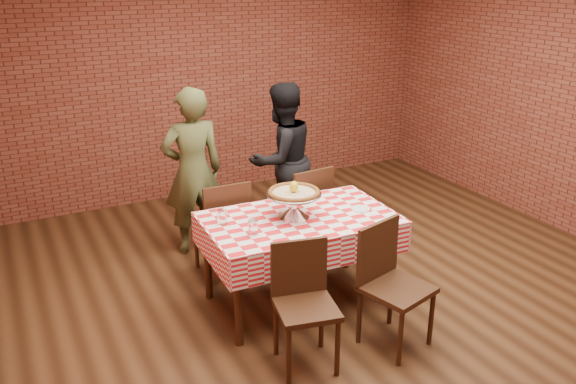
% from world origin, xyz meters
% --- Properties ---
extents(ground, '(6.00, 6.00, 0.00)m').
position_xyz_m(ground, '(0.00, 0.00, 0.00)').
color(ground, black).
rests_on(ground, ground).
extents(back_wall, '(5.50, 0.00, 5.50)m').
position_xyz_m(back_wall, '(0.00, 3.00, 1.45)').
color(back_wall, maroon).
rests_on(back_wall, ground).
extents(table, '(1.51, 0.95, 0.75)m').
position_xyz_m(table, '(-0.40, 0.20, 0.38)').
color(table, '#341D11').
rests_on(table, ground).
extents(tablecloth, '(1.55, 0.99, 0.25)m').
position_xyz_m(tablecloth, '(-0.40, 0.20, 0.63)').
color(tablecloth, red).
rests_on(tablecloth, table).
extents(pizza_stand, '(0.49, 0.49, 0.20)m').
position_xyz_m(pizza_stand, '(-0.43, 0.22, 0.86)').
color(pizza_stand, silver).
rests_on(pizza_stand, tablecloth).
extents(pizza, '(0.46, 0.46, 0.03)m').
position_xyz_m(pizza, '(-0.43, 0.22, 0.96)').
color(pizza, beige).
rests_on(pizza, pizza_stand).
extents(lemon, '(0.08, 0.08, 0.09)m').
position_xyz_m(lemon, '(-0.43, 0.22, 1.01)').
color(lemon, yellow).
rests_on(lemon, pizza).
extents(water_glass_left, '(0.07, 0.07, 0.11)m').
position_xyz_m(water_glass_left, '(-0.85, 0.06, 0.81)').
color(water_glass_left, white).
rests_on(water_glass_left, tablecloth).
extents(water_glass_right, '(0.07, 0.07, 0.11)m').
position_xyz_m(water_glass_right, '(-0.99, 0.35, 0.81)').
color(water_glass_right, white).
rests_on(water_glass_right, tablecloth).
extents(side_plate, '(0.16, 0.16, 0.01)m').
position_xyz_m(side_plate, '(0.12, 0.10, 0.76)').
color(side_plate, white).
rests_on(side_plate, tablecloth).
extents(sweetener_packet_a, '(0.05, 0.04, 0.00)m').
position_xyz_m(sweetener_packet_a, '(0.15, -0.04, 0.76)').
color(sweetener_packet_a, white).
rests_on(sweetener_packet_a, tablecloth).
extents(sweetener_packet_b, '(0.06, 0.05, 0.00)m').
position_xyz_m(sweetener_packet_b, '(0.21, 0.04, 0.76)').
color(sweetener_packet_b, white).
rests_on(sweetener_packet_b, tablecloth).
extents(condiment_caddy, '(0.11, 0.10, 0.14)m').
position_xyz_m(condiment_caddy, '(-0.30, 0.50, 0.83)').
color(condiment_caddy, silver).
rests_on(condiment_caddy, tablecloth).
extents(chair_near_left, '(0.47, 0.47, 0.88)m').
position_xyz_m(chair_near_left, '(-0.75, -0.57, 0.44)').
color(chair_near_left, '#341D11').
rests_on(chair_near_left, ground).
extents(chair_near_right, '(0.53, 0.53, 0.91)m').
position_xyz_m(chair_near_right, '(-0.05, -0.64, 0.45)').
color(chair_near_right, '#341D11').
rests_on(chair_near_right, ground).
extents(chair_far_left, '(0.43, 0.43, 0.91)m').
position_xyz_m(chair_far_left, '(-0.78, 0.95, 0.45)').
color(chair_far_left, '#341D11').
rests_on(chair_far_left, ground).
extents(chair_far_right, '(0.46, 0.46, 0.91)m').
position_xyz_m(chair_far_right, '(0.03, 0.95, 0.45)').
color(chair_far_right, '#341D11').
rests_on(chair_far_right, ground).
extents(diner_olive, '(0.61, 0.42, 1.61)m').
position_xyz_m(diner_olive, '(-0.83, 1.51, 0.80)').
color(diner_olive, '#464B28').
rests_on(diner_olive, ground).
extents(diner_black, '(0.87, 0.74, 1.56)m').
position_xyz_m(diner_black, '(0.11, 1.53, 0.78)').
color(diner_black, black).
rests_on(diner_black, ground).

